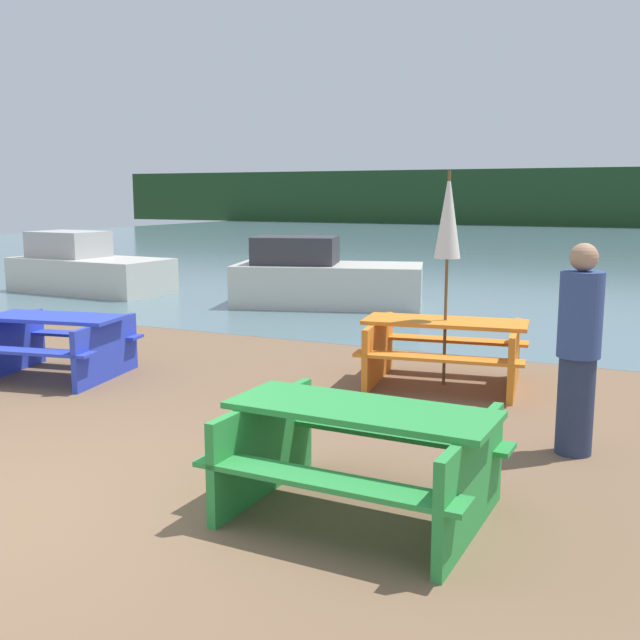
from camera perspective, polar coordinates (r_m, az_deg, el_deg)
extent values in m
plane|color=brown|center=(5.87, -22.91, -13.35)|extent=(60.00, 60.00, 0.00)
cube|color=slate|center=(35.32, 18.60, 5.48)|extent=(60.00, 50.00, 0.00)
cube|color=#1E3D1E|center=(55.16, 21.25, 8.71)|extent=(80.00, 1.60, 4.00)
cube|color=green|center=(5.17, 3.15, -6.83)|extent=(1.86, 0.75, 0.04)
cube|color=green|center=(4.80, 0.40, -12.16)|extent=(1.85, 0.33, 0.04)
cube|color=green|center=(5.75, 5.37, -8.49)|extent=(1.85, 0.33, 0.04)
cube|color=green|center=(5.63, -4.28, -9.59)|extent=(0.11, 1.38, 0.73)
cube|color=green|center=(5.05, 11.44, -12.07)|extent=(0.11, 1.38, 0.73)
cube|color=blue|center=(9.63, -19.57, 0.18)|extent=(1.74, 0.98, 0.04)
cube|color=blue|center=(9.24, -21.38, -2.24)|extent=(1.67, 0.57, 0.04)
cube|color=blue|center=(10.13, -17.73, -1.05)|extent=(1.67, 0.57, 0.04)
cube|color=blue|center=(10.09, -22.65, -1.78)|extent=(0.32, 1.37, 0.71)
cube|color=blue|center=(9.33, -15.99, -2.28)|extent=(0.32, 1.37, 0.71)
cube|color=orange|center=(8.79, 9.52, -0.15)|extent=(1.94, 0.95, 0.04)
cube|color=orange|center=(8.31, 8.94, -2.90)|extent=(1.88, 0.54, 0.04)
cube|color=orange|center=(9.38, 9.92, -1.50)|extent=(1.88, 0.54, 0.04)
cube|color=orange|center=(9.00, 4.45, -2.32)|extent=(0.26, 1.38, 0.73)
cube|color=orange|center=(8.79, 14.57, -2.88)|extent=(0.26, 1.38, 0.73)
cylinder|color=brown|center=(8.72, 9.61, 3.02)|extent=(0.04, 0.04, 2.47)
cone|color=white|center=(8.67, 9.74, 7.91)|extent=(0.30, 0.30, 0.99)
cube|color=beige|center=(15.00, 0.65, 2.69)|extent=(4.02, 2.63, 0.83)
cube|color=#333338|center=(15.04, -1.87, 5.34)|extent=(1.89, 1.57, 0.54)
cube|color=beige|center=(17.86, -17.03, 3.29)|extent=(3.74, 1.87, 0.78)
cube|color=#B2B2B2|center=(18.28, -18.61, 5.50)|extent=(1.67, 1.27, 0.59)
cylinder|color=#283351|center=(6.80, 18.87, -6.18)|extent=(0.31, 0.31, 0.85)
cylinder|color=#334784|center=(6.64, 19.24, 0.40)|extent=(0.36, 0.36, 0.73)
sphere|color=tan|center=(6.58, 19.47, 4.54)|extent=(0.24, 0.24, 0.24)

